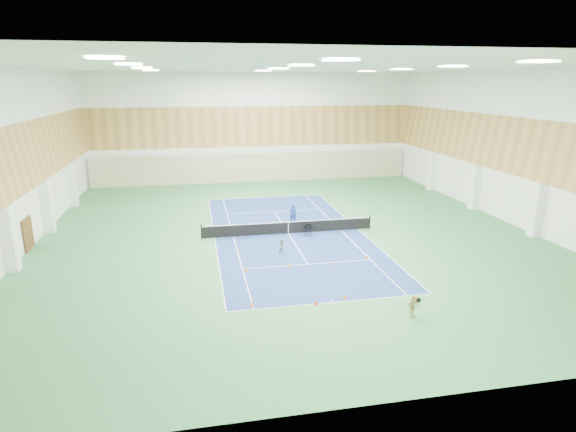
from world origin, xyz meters
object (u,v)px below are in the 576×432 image
Objects in this scene: coach at (293,214)px; ball_cart at (308,230)px; tennis_net at (288,227)px; child_apron at (412,306)px; child_court at (282,246)px.

coach is 1.80× the size of ball_cart.
tennis_net is at bearing 79.04° from coach.
ball_cart is (-2.03, 13.27, -0.11)m from child_apron.
child_apron is at bearing -89.47° from ball_cart.
tennis_net is 8.12× the size of coach.
tennis_net reaches higher than child_apron.
coach is 16.97m from child_apron.
child_court is at bearing -135.83° from ball_cart.
tennis_net is at bearing 88.57° from child_apron.
coach is (0.90, 2.69, 0.24)m from tennis_net.
child_court is at bearing 99.90° from child_apron.
coach is at bearing 88.24° from ball_cart.
coach is at bearing 71.60° from tennis_net.
child_court is 1.11× the size of ball_cart.
coach is 1.63× the size of child_court.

